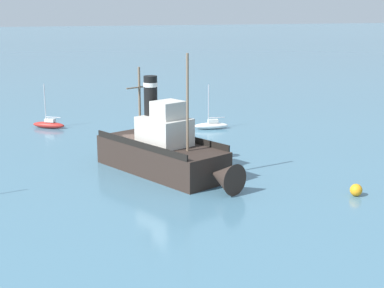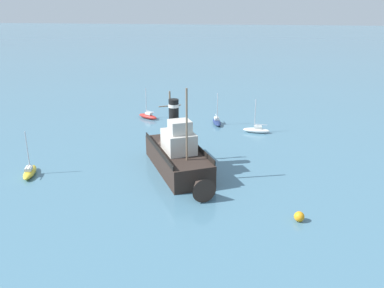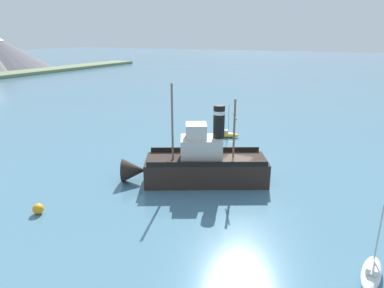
# 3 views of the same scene
# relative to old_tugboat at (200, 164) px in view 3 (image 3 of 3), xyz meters

# --- Properties ---
(ground_plane) EXTENTS (600.00, 600.00, 0.00)m
(ground_plane) POSITION_rel_old_tugboat_xyz_m (1.57, -3.37, -1.83)
(ground_plane) COLOR #477289
(old_tugboat) EXTENTS (9.53, 14.37, 9.90)m
(old_tugboat) POSITION_rel_old_tugboat_xyz_m (0.00, 0.00, 0.00)
(old_tugboat) COLOR #2D231E
(old_tugboat) RESTS_ON ground
(sailboat_yellow) EXTENTS (2.08, 3.96, 4.90)m
(sailboat_yellow) POSITION_rel_old_tugboat_xyz_m (15.89, 3.19, -1.40)
(sailboat_yellow) COLOR gold
(sailboat_yellow) RESTS_ON ground
(sailboat_white) EXTENTS (3.90, 1.50, 4.90)m
(sailboat_white) POSITION_rel_old_tugboat_xyz_m (-8.66, -15.50, -1.40)
(sailboat_white) COLOR white
(sailboat_white) RESTS_ON ground
(mooring_buoy) EXTENTS (0.89, 0.89, 0.89)m
(mooring_buoy) POSITION_rel_old_tugboat_xyz_m (-11.95, 9.20, -1.38)
(mooring_buoy) COLOR orange
(mooring_buoy) RESTS_ON ground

